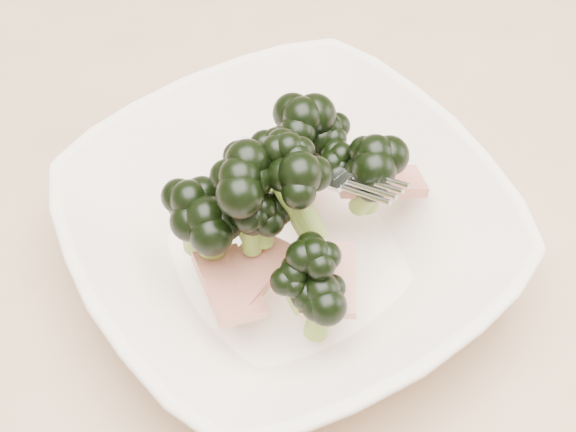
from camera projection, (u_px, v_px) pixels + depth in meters
name	position (u px, v px, depth m)	size (l,w,h in m)	color
dining_table	(294.00, 345.00, 0.59)	(1.20, 0.80, 0.75)	tan
broccoli_dish	(287.00, 227.00, 0.49)	(0.31, 0.31, 0.13)	#F1DFCC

